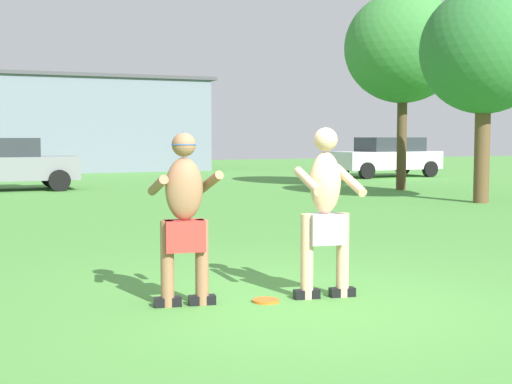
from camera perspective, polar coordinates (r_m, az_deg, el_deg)
ground_plane at (r=7.14m, az=3.81°, el=-8.81°), size 80.00×80.00×0.00m
player_with_cap at (r=6.92m, az=-5.72°, el=-1.50°), size 0.63×0.65×1.68m
player_in_gray at (r=7.25m, az=5.53°, el=-1.33°), size 0.65×0.66×1.72m
frisbee at (r=7.18m, az=0.79°, el=-8.62°), size 0.27×0.27×0.03m
car_white_near_post at (r=29.28m, az=10.35°, el=2.81°), size 4.35×2.13×1.58m
car_gray_mid_lot at (r=22.79m, az=-19.57°, el=2.17°), size 4.30×2.03×1.58m
outbuilding_behind_lot at (r=35.17m, az=-15.30°, el=5.23°), size 13.51×6.26×4.39m
tree_left_field at (r=22.43m, az=11.60°, el=11.14°), size 3.53×3.53×5.96m
tree_behind_players at (r=18.52m, az=17.68°, el=10.59°), size 3.10×3.10×5.25m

